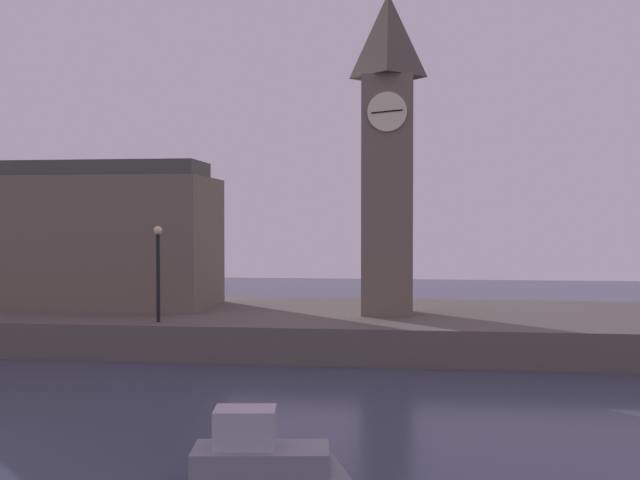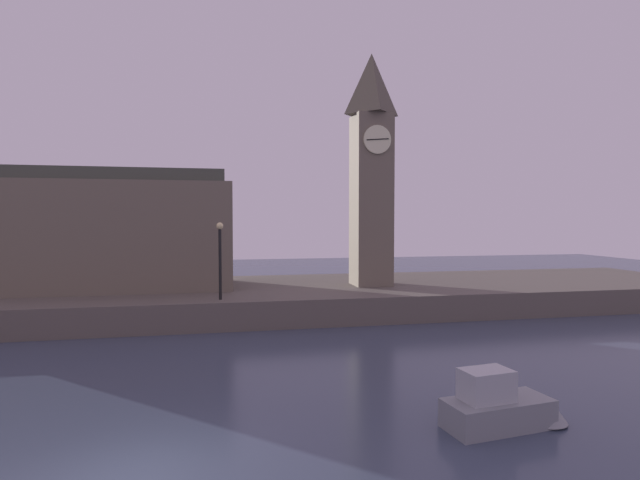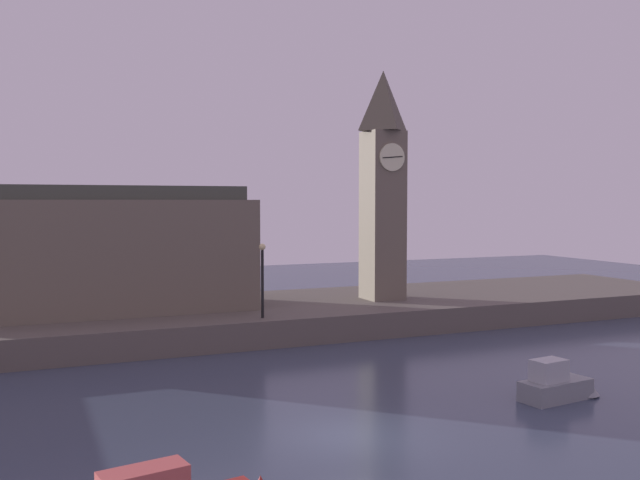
% 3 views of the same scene
% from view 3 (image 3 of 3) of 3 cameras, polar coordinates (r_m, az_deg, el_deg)
% --- Properties ---
extents(ground_plane, '(120.00, 120.00, 0.00)m').
position_cam_3_polar(ground_plane, '(24.16, 2.60, -15.74)').
color(ground_plane, '#384256').
extents(far_embankment, '(70.00, 12.00, 1.50)m').
position_cam_3_polar(far_embankment, '(42.38, -9.29, -6.48)').
color(far_embankment, '#5B544C').
rests_on(far_embankment, ground).
extents(clock_tower, '(2.53, 2.56, 14.67)m').
position_cam_3_polar(clock_tower, '(45.19, 5.16, 4.81)').
color(clock_tower, '#6B6051').
rests_on(clock_tower, far_embankment).
extents(parliament_hall, '(17.03, 5.72, 10.65)m').
position_cam_3_polar(parliament_hall, '(41.49, -17.98, -0.78)').
color(parliament_hall, '#6B6051').
rests_on(parliament_hall, far_embankment).
extents(streetlamp, '(0.36, 0.36, 4.05)m').
position_cam_3_polar(streetlamp, '(37.86, -4.73, -2.61)').
color(streetlamp, black).
rests_on(streetlamp, far_embankment).
extents(boat_cruiser_grey, '(3.69, 1.65, 1.64)m').
position_cam_3_polar(boat_cruiser_grey, '(29.73, 19.03, -11.14)').
color(boat_cruiser_grey, gray).
rests_on(boat_cruiser_grey, ground).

